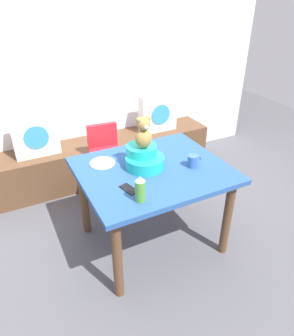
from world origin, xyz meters
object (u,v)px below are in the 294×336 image
object	(u,v)px
ketchup_bottle	(140,189)
pillow_floral_right	(158,113)
highchair	(107,154)
teddy_bear	(144,133)
coffee_mug	(193,161)
pillow_floral_left	(35,135)
cell_phone	(129,189)
book_stack	(105,138)
dining_table	(153,180)
infant_seat_teal	(144,158)
dinner_plate_near	(102,163)

from	to	relation	value
ketchup_bottle	pillow_floral_right	bearing A→B (deg)	57.70
highchair	teddy_bear	bearing A→B (deg)	-85.77
teddy_bear	highchair	bearing A→B (deg)	94.23
pillow_floral_right	highchair	world-z (taller)	pillow_floral_right
teddy_bear	coffee_mug	size ratio (longest dim) A/B	2.08
pillow_floral_right	teddy_bear	bearing A→B (deg)	-123.32
pillow_floral_left	cell_phone	distance (m)	1.45
pillow_floral_left	pillow_floral_right	bearing A→B (deg)	0.00
pillow_floral_right	book_stack	bearing A→B (deg)	178.20
pillow_floral_left	cell_phone	size ratio (longest dim) A/B	3.06
cell_phone	pillow_floral_right	bearing A→B (deg)	40.35
book_stack	teddy_bear	distance (m)	1.28
teddy_bear	dining_table	bearing A→B (deg)	-52.91
pillow_floral_left	infant_seat_teal	xyz separation A→B (m)	(0.64, -1.14, 0.13)
pillow_floral_right	book_stack	xyz separation A→B (m)	(-0.67, 0.02, -0.19)
highchair	cell_phone	world-z (taller)	highchair
ketchup_bottle	cell_phone	world-z (taller)	ketchup_bottle
pillow_floral_right	cell_phone	bearing A→B (deg)	-125.42
teddy_bear	coffee_mug	distance (m)	0.44
ketchup_bottle	teddy_bear	bearing A→B (deg)	60.76
dinner_plate_near	book_stack	bearing A→B (deg)	69.77
teddy_bear	cell_phone	bearing A→B (deg)	-133.82
teddy_bear	infant_seat_teal	bearing A→B (deg)	90.00
infant_seat_teal	coffee_mug	size ratio (longest dim) A/B	2.75
cell_phone	teddy_bear	bearing A→B (deg)	31.96
pillow_floral_right	dinner_plate_near	xyz separation A→B (m)	(-1.03, -0.96, 0.07)
coffee_mug	cell_phone	distance (m)	0.58
dining_table	ketchup_bottle	bearing A→B (deg)	-128.87
book_stack	dining_table	size ratio (longest dim) A/B	0.18
dining_table	dinner_plate_near	size ratio (longest dim) A/B	5.64
pillow_floral_left	cell_phone	world-z (taller)	pillow_floral_left
dining_table	teddy_bear	xyz separation A→B (m)	(-0.05, 0.06, 0.39)
infant_seat_teal	coffee_mug	distance (m)	0.38
dining_table	pillow_floral_left	bearing A→B (deg)	119.79
coffee_mug	cell_phone	bearing A→B (deg)	-173.04
pillow_floral_left	coffee_mug	size ratio (longest dim) A/B	3.67
infant_seat_teal	dinner_plate_near	size ratio (longest dim) A/B	1.65
pillow_floral_right	ketchup_bottle	distance (m)	1.83
dining_table	infant_seat_teal	size ratio (longest dim) A/B	3.42
coffee_mug	teddy_bear	bearing A→B (deg)	152.19
dining_table	ketchup_bottle	xyz separation A→B (m)	(-0.27, -0.34, 0.20)
infant_seat_teal	coffee_mug	bearing A→B (deg)	-27.88
dining_table	ketchup_bottle	distance (m)	0.47
pillow_floral_left	dining_table	bearing A→B (deg)	-60.21
cell_phone	dining_table	bearing A→B (deg)	18.76
pillow_floral_left	coffee_mug	xyz separation A→B (m)	(0.98, -1.32, 0.11)
pillow_floral_right	dining_table	xyz separation A→B (m)	(-0.70, -1.21, -0.05)
ketchup_bottle	dinner_plate_near	xyz separation A→B (m)	(-0.05, 0.58, -0.08)
teddy_bear	coffee_mug	bearing A→B (deg)	-27.81
dining_table	teddy_bear	world-z (taller)	teddy_bear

